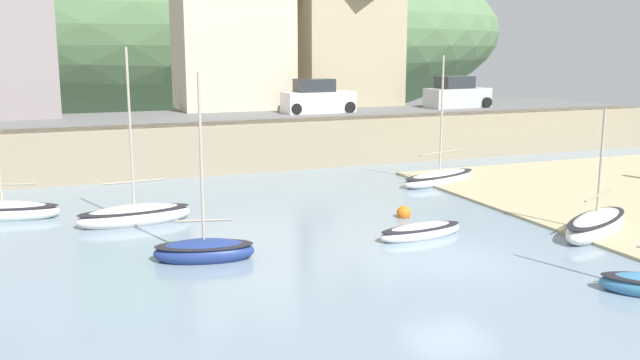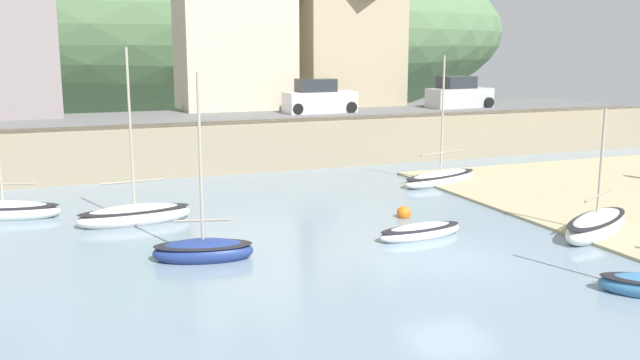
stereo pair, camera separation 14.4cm
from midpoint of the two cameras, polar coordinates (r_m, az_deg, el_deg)
The scene contains 13 objects.
quay_seawall at distance 36.10m, azimuth -4.19°, elevation 3.28°, with size 48.00×9.40×2.40m.
hillside_backdrop at distance 72.41m, azimuth -14.87°, elevation 11.81°, with size 80.00×44.00×22.00m.
waterfront_building_centre at distance 43.25m, azimuth -7.39°, elevation 13.43°, with size 7.02×5.11×11.21m.
waterfront_building_right at distance 45.67m, azimuth 2.09°, elevation 12.15°, with size 6.76×4.76×9.25m.
rowboat_small_beached at distance 24.80m, azimuth 21.68°, elevation -3.46°, with size 4.43×3.16×4.43m.
sailboat_far_left at distance 25.33m, azimuth -15.21°, elevation -2.81°, with size 4.11×1.68×6.33m.
sailboat_tall_mast at distance 32.01m, azimuth 9.71°, elevation 0.19°, with size 4.73×2.71×5.94m.
fishing_boat_green at distance 22.93m, azimuth 8.15°, elevation -4.23°, with size 3.23×1.33×0.60m.
sailboat_nearest_shore at distance 20.66m, azimuth -9.74°, elevation -5.73°, with size 3.16×1.92×5.64m.
motorboat_with_cabin at distance 27.73m, azimuth -24.85°, elevation -2.34°, with size 4.26×2.43×4.47m.
parked_car_near_slipway at distance 40.18m, azimuth -0.32°, elevation 6.74°, with size 4.15×1.82×1.95m.
parked_car_by_wall at distance 44.43m, azimuth 11.14°, elevation 6.94°, with size 4.23×2.05×1.95m.
mooring_buoy at distance 25.51m, azimuth 6.76°, elevation -2.72°, with size 0.53×0.53×0.53m.
Camera 1 is at (-10.67, -16.65, 6.15)m, focal length 38.77 mm.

